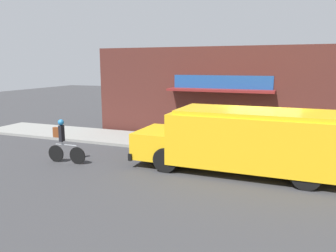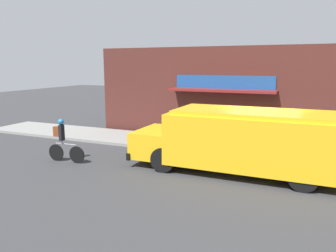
# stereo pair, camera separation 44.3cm
# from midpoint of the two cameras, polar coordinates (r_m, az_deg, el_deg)

# --- Properties ---
(ground_plane) EXTENTS (70.00, 70.00, 0.00)m
(ground_plane) POSITION_cam_midpoint_polar(r_m,az_deg,el_deg) (12.53, 16.85, -6.00)
(ground_plane) COLOR #38383A
(sidewalk) EXTENTS (28.00, 2.65, 0.12)m
(sidewalk) POSITION_cam_midpoint_polar(r_m,az_deg,el_deg) (13.78, 17.49, -4.26)
(sidewalk) COLOR gray
(sidewalk) RESTS_ON ground_plane
(storefront) EXTENTS (17.22, 1.04, 4.31)m
(storefront) POSITION_cam_midpoint_polar(r_m,az_deg,el_deg) (15.06, 18.25, 5.08)
(storefront) COLOR #4C231E
(storefront) RESTS_ON ground_plane
(school_bus) EXTENTS (6.93, 2.81, 2.06)m
(school_bus) POSITION_cam_midpoint_polar(r_m,az_deg,el_deg) (10.91, 14.28, -2.33)
(school_bus) COLOR yellow
(school_bus) RESTS_ON ground_plane
(cyclist) EXTENTS (1.51, 0.21, 1.58)m
(cyclist) POSITION_cam_midpoint_polar(r_m,az_deg,el_deg) (12.36, -16.87, -2.45)
(cyclist) COLOR black
(cyclist) RESTS_ON ground_plane
(trash_bin) EXTENTS (0.60, 0.60, 0.84)m
(trash_bin) POSITION_cam_midpoint_polar(r_m,az_deg,el_deg) (14.09, 27.37, -2.62)
(trash_bin) COLOR slate
(trash_bin) RESTS_ON sidewalk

